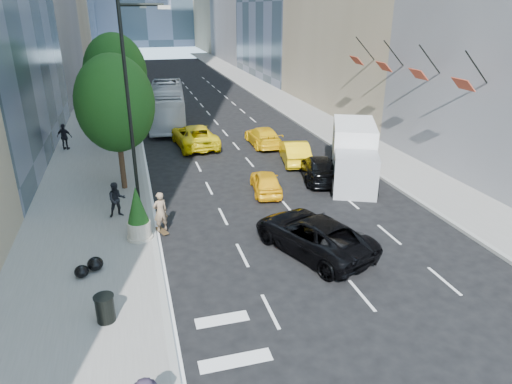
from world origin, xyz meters
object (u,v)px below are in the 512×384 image
object	(u,v)px
black_sedan_lincoln	(313,234)
black_sedan_mercedes	(319,168)
skateboarder	(161,214)
planter_shrub	(138,214)
city_bus	(167,105)
trash_can	(105,309)
box_truck	(354,153)

from	to	relation	value
black_sedan_lincoln	black_sedan_mercedes	world-z (taller)	black_sedan_lincoln
skateboarder	planter_shrub	distance (m)	1.20
city_bus	trash_can	bearing A→B (deg)	-93.98
black_sedan_mercedes	trash_can	world-z (taller)	black_sedan_mercedes
city_bus	planter_shrub	size ratio (longest dim) A/B	4.93
black_sedan_mercedes	city_bus	distance (m)	18.55
planter_shrub	black_sedan_lincoln	bearing A→B (deg)	-22.15
black_sedan_lincoln	city_bus	size ratio (longest dim) A/B	0.47
skateboarder	black_sedan_lincoln	bearing A→B (deg)	129.64
skateboarder	box_truck	size ratio (longest dim) A/B	0.26
skateboarder	black_sedan_mercedes	bearing A→B (deg)	-175.17
box_truck	trash_can	size ratio (longest dim) A/B	7.89
black_sedan_lincoln	box_truck	size ratio (longest dim) A/B	0.80
skateboarder	trash_can	size ratio (longest dim) A/B	2.09
black_sedan_lincoln	black_sedan_mercedes	size ratio (longest dim) A/B	1.15
black_sedan_mercedes	planter_shrub	world-z (taller)	planter_shrub
city_bus	skateboarder	bearing A→B (deg)	-90.71
skateboarder	city_bus	world-z (taller)	city_bus
planter_shrub	box_truck	bearing A→B (deg)	20.42
black_sedan_lincoln	planter_shrub	bearing A→B (deg)	-44.48
city_bus	box_truck	bearing A→B (deg)	-56.14
box_truck	trash_can	distance (m)	17.58
city_bus	black_sedan_lincoln	bearing A→B (deg)	-76.03
black_sedan_mercedes	planter_shrub	size ratio (longest dim) A/B	2.02
skateboarder	city_bus	xyz separation A→B (m)	(2.40, 21.71, 0.74)
box_truck	planter_shrub	distance (m)	13.67
black_sedan_lincoln	planter_shrub	xyz separation A→B (m)	(-7.10, 2.89, 0.53)
trash_can	city_bus	bearing A→B (deg)	80.42
box_truck	planter_shrub	world-z (taller)	box_truck
black_sedan_lincoln	trash_can	bearing A→B (deg)	-4.18
box_truck	skateboarder	bearing A→B (deg)	-136.47
black_sedan_mercedes	planter_shrub	bearing A→B (deg)	38.55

